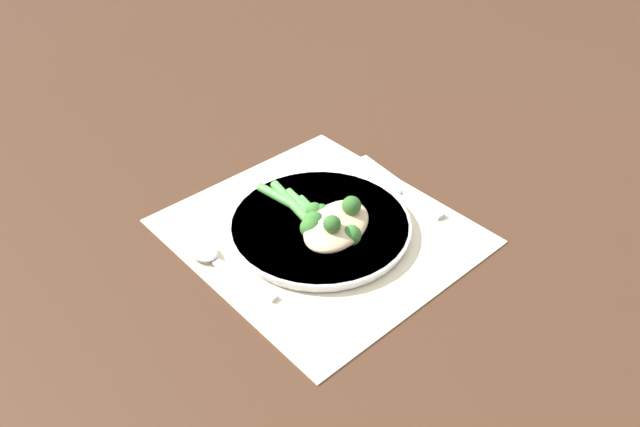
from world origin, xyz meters
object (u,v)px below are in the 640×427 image
chicken_fillet (338,225)px  knife (400,186)px  spoon (211,257)px  broccoli_stalk_rear (337,232)px  broccoli_stalk_right (309,220)px  broccoli_stalk_left (317,222)px  plate (320,225)px  broccoli_stalk_front (305,209)px

chicken_fillet → knife: 0.16m
chicken_fillet → spoon: size_ratio=0.87×
broccoli_stalk_rear → broccoli_stalk_right: broccoli_stalk_right is taller
broccoli_stalk_left → knife: size_ratio=0.65×
broccoli_stalk_left → spoon: bearing=-13.6°
spoon → broccoli_stalk_left: bearing=-30.1°
broccoli_stalk_rear → chicken_fillet: bearing=-123.9°
chicken_fillet → broccoli_stalk_rear: broccoli_stalk_rear is taller
plate → knife: (0.01, 0.16, -0.01)m
chicken_fillet → broccoli_stalk_front: bearing=-172.8°
broccoli_stalk_rear → broccoli_stalk_right: (-0.04, -0.01, 0.00)m
broccoli_stalk_rear → broccoli_stalk_front: size_ratio=1.06×
knife → broccoli_stalk_right: bearing=-175.9°
plate → chicken_fillet: (0.03, 0.00, 0.02)m
broccoli_stalk_right → spoon: (-0.05, -0.13, -0.02)m
knife → broccoli_stalk_rear: bearing=-161.1°
spoon → plate: bearing=-26.8°
plate → broccoli_stalk_left: (0.01, -0.01, 0.01)m
chicken_fillet → broccoli_stalk_rear: bearing=-44.8°
plate → knife: 0.16m
broccoli_stalk_left → broccoli_stalk_front: bearing=-92.1°
broccoli_stalk_rear → knife: size_ratio=0.69×
knife → spoon: size_ratio=1.21×
plate → broccoli_stalk_rear: bearing=-8.7°
chicken_fillet → knife: chicken_fillet is taller
broccoli_stalk_front → broccoli_stalk_rear: bearing=82.2°
broccoli_stalk_rear → knife: (-0.03, 0.17, -0.02)m
broccoli_stalk_right → broccoli_stalk_front: size_ratio=1.10×
plate → broccoli_stalk_front: bearing=-168.3°
knife → spoon: 0.32m
broccoli_stalk_front → broccoli_stalk_left: bearing=73.2°
plate → broccoli_stalk_right: broccoli_stalk_right is taller
chicken_fillet → broccoli_stalk_left: bearing=-155.2°
chicken_fillet → broccoli_stalk_front: chicken_fillet is taller
broccoli_stalk_left → broccoli_stalk_rear: bearing=104.6°
chicken_fillet → broccoli_stalk_front: (-0.06, -0.01, -0.00)m
plate → broccoli_stalk_left: size_ratio=2.07×
broccoli_stalk_right → knife: (0.01, 0.18, -0.02)m
plate → broccoli_stalk_rear: (0.04, -0.01, 0.02)m
broccoli_stalk_rear → broccoli_stalk_front: bearing=-80.1°
chicken_fillet → broccoli_stalk_right: size_ratio=1.00×
broccoli_stalk_rear → broccoli_stalk_left: (-0.04, -0.00, -0.00)m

